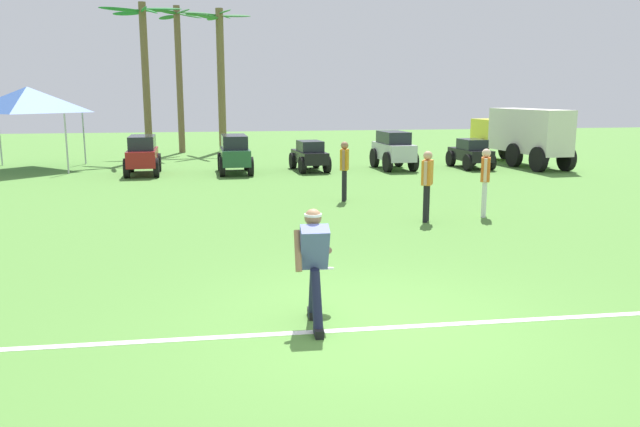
# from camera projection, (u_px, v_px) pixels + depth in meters

# --- Properties ---
(ground_plane) EXTENTS (80.00, 80.00, 0.00)m
(ground_plane) POSITION_uv_depth(u_px,v_px,m) (372.00, 323.00, 7.70)
(ground_plane) COLOR #4F8336
(field_line_paint) EXTENTS (26.40, 0.70, 0.01)m
(field_line_paint) POSITION_uv_depth(u_px,v_px,m) (376.00, 328.00, 7.51)
(field_line_paint) COLOR white
(field_line_paint) RESTS_ON ground_plane
(frisbee_thrower) EXTENTS (0.49, 1.10, 1.42)m
(frisbee_thrower) POSITION_uv_depth(u_px,v_px,m) (314.00, 261.00, 7.52)
(frisbee_thrower) COLOR #191E38
(frisbee_thrower) RESTS_ON ground_plane
(frisbee_in_flight) EXTENTS (0.26, 0.26, 0.07)m
(frisbee_in_flight) POSITION_uv_depth(u_px,v_px,m) (325.00, 268.00, 8.07)
(frisbee_in_flight) COLOR white
(teammate_near_sideline) EXTENTS (0.33, 0.47, 1.56)m
(teammate_near_sideline) POSITION_uv_depth(u_px,v_px,m) (485.00, 176.00, 14.16)
(teammate_near_sideline) COLOR silver
(teammate_near_sideline) RESTS_ON ground_plane
(teammate_midfield) EXTENTS (0.35, 0.46, 1.56)m
(teammate_midfield) POSITION_uv_depth(u_px,v_px,m) (427.00, 179.00, 13.60)
(teammate_midfield) COLOR black
(teammate_midfield) RESTS_ON ground_plane
(teammate_deep) EXTENTS (0.30, 0.49, 1.56)m
(teammate_deep) POSITION_uv_depth(u_px,v_px,m) (344.00, 165.00, 16.26)
(teammate_deep) COLOR black
(teammate_deep) RESTS_ON ground_plane
(parked_car_slot_a) EXTENTS (1.22, 2.43, 1.34)m
(parked_car_slot_a) POSITION_uv_depth(u_px,v_px,m) (143.00, 154.00, 21.67)
(parked_car_slot_a) COLOR maroon
(parked_car_slot_a) RESTS_ON ground_plane
(parked_car_slot_b) EXTENTS (1.19, 2.42, 1.34)m
(parked_car_slot_b) POSITION_uv_depth(u_px,v_px,m) (235.00, 153.00, 22.03)
(parked_car_slot_b) COLOR #235133
(parked_car_slot_b) RESTS_ON ground_plane
(parked_car_slot_c) EXTENTS (1.27, 2.27, 1.10)m
(parked_car_slot_c) POSITION_uv_depth(u_px,v_px,m) (310.00, 155.00, 22.73)
(parked_car_slot_c) COLOR black
(parked_car_slot_c) RESTS_ON ground_plane
(parked_car_slot_d) EXTENTS (1.27, 2.40, 1.40)m
(parked_car_slot_d) POSITION_uv_depth(u_px,v_px,m) (393.00, 149.00, 23.19)
(parked_car_slot_d) COLOR #B7BABF
(parked_car_slot_d) RESTS_ON ground_plane
(parked_car_slot_e) EXTENTS (1.16, 2.23, 1.10)m
(parked_car_slot_e) POSITION_uv_depth(u_px,v_px,m) (471.00, 153.00, 23.56)
(parked_car_slot_e) COLOR black
(parked_car_slot_e) RESTS_ON ground_plane
(box_truck) EXTENTS (1.72, 5.97, 2.20)m
(box_truck) POSITION_uv_depth(u_px,v_px,m) (521.00, 134.00, 24.54)
(box_truck) COLOR yellow
(box_truck) RESTS_ON ground_plane
(palm_tree_far_left) EXTENTS (3.33, 2.98, 6.51)m
(palm_tree_far_left) POSITION_uv_depth(u_px,v_px,m) (145.00, 68.00, 26.28)
(palm_tree_far_left) COLOR brown
(palm_tree_far_left) RESTS_ON ground_plane
(palm_tree_left_of_centre) EXTENTS (3.55, 3.16, 6.75)m
(palm_tree_left_of_centre) POSITION_uv_depth(u_px,v_px,m) (178.00, 64.00, 29.07)
(palm_tree_left_of_centre) COLOR brown
(palm_tree_left_of_centre) RESTS_ON ground_plane
(palm_tree_right_of_centre) EXTENTS (3.07, 3.06, 6.72)m
(palm_tree_right_of_centre) POSITION_uv_depth(u_px,v_px,m) (221.00, 70.00, 29.79)
(palm_tree_right_of_centre) COLOR brown
(palm_tree_right_of_centre) RESTS_ON ground_plane
(event_tent) EXTENTS (3.29, 3.29, 3.03)m
(event_tent) POSITION_uv_depth(u_px,v_px,m) (28.00, 100.00, 22.76)
(event_tent) COLOR #B2B5BA
(event_tent) RESTS_ON ground_plane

